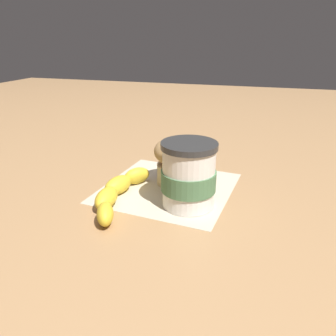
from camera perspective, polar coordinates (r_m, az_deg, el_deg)
The scene contains 5 objects.
ground_plane at distance 0.66m, azimuth -0.00°, elevation -3.48°, with size 3.00×3.00×0.00m, color #A87C51.
paper_napkin at distance 0.66m, azimuth -0.00°, elevation -3.42°, with size 0.25×0.25×0.00m, color beige.
coffee_cup at distance 0.57m, azimuth 3.60°, elevation -1.35°, with size 0.10×0.10×0.12m.
muffin at distance 0.66m, azimuth 1.32°, elevation 1.50°, with size 0.09×0.09×0.10m.
banana at distance 0.61m, azimuth -8.90°, elevation -4.09°, with size 0.08×0.22×0.03m.
Camera 1 is at (-0.17, 0.57, 0.28)m, focal length 35.00 mm.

